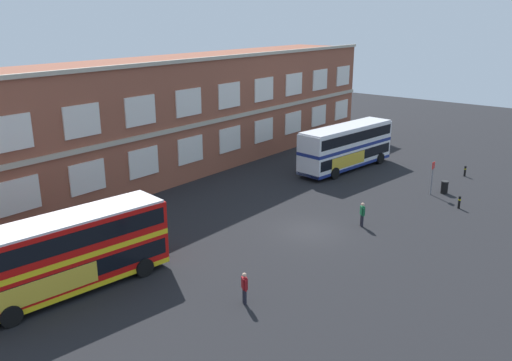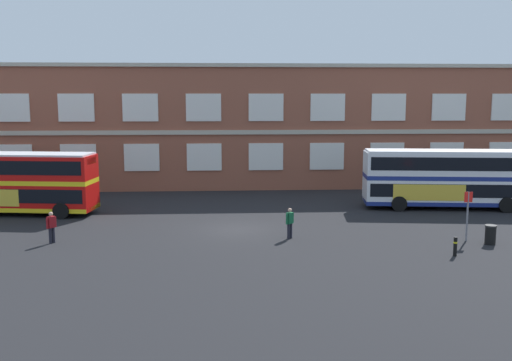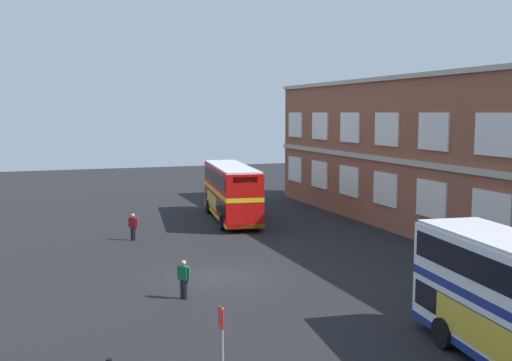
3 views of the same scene
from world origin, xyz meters
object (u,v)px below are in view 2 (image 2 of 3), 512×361
at_px(double_decker_middle, 445,178).
at_px(bus_stand_flag, 468,211).
at_px(station_litter_bin, 490,235).
at_px(second_passenger, 290,222).
at_px(safety_bollard_west, 455,246).
at_px(waiting_passenger, 51,226).
at_px(double_decker_near, 11,182).

distance_m(double_decker_middle, bus_stand_flag, 9.36).
bearing_deg(station_litter_bin, second_passenger, 169.89).
bearing_deg(second_passenger, safety_bollard_west, -27.41).
distance_m(double_decker_middle, safety_bollard_west, 12.70).
distance_m(second_passenger, bus_stand_flag, 9.57).
height_order(waiting_passenger, safety_bollard_west, waiting_passenger).
height_order(double_decker_middle, bus_stand_flag, double_decker_middle).
relative_size(double_decker_middle, second_passenger, 6.60).
bearing_deg(safety_bollard_west, bus_stand_flag, 57.85).
bearing_deg(double_decker_near, waiting_passenger, -58.77).
bearing_deg(safety_bollard_west, waiting_passenger, 169.70).
height_order(double_decker_near, station_litter_bin, double_decker_near).
distance_m(double_decker_near, bus_stand_flag, 28.50).
distance_m(double_decker_middle, station_litter_bin, 10.01).
height_order(second_passenger, safety_bollard_west, second_passenger).
height_order(double_decker_middle, station_litter_bin, double_decker_middle).
height_order(waiting_passenger, station_litter_bin, waiting_passenger).
bearing_deg(waiting_passenger, bus_stand_flag, -2.22).
height_order(double_decker_middle, waiting_passenger, double_decker_middle).
relative_size(bus_stand_flag, safety_bollard_west, 2.84).
distance_m(waiting_passenger, safety_bollard_west, 20.81).
distance_m(waiting_passenger, station_litter_bin, 23.30).
bearing_deg(bus_stand_flag, double_decker_middle, 75.94).
bearing_deg(second_passenger, station_litter_bin, -10.11).
height_order(waiting_passenger, bus_stand_flag, bus_stand_flag).
height_order(double_decker_near, bus_stand_flag, double_decker_near).
xyz_separation_m(double_decker_middle, second_passenger, (-11.75, -7.93, -1.22)).
bearing_deg(waiting_passenger, second_passenger, 1.20).
bearing_deg(double_decker_near, bus_stand_flag, -18.05).
relative_size(second_passenger, bus_stand_flag, 0.63).
bearing_deg(second_passenger, bus_stand_flag, -6.79).
bearing_deg(bus_stand_flag, double_decker_near, 161.95).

